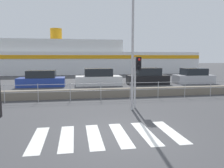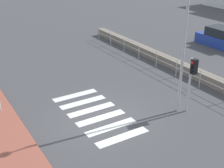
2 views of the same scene
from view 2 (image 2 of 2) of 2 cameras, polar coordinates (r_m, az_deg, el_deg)
The scene contains 8 objects.
ground_plane at distance 14.17m, azimuth -1.95°, elevation -6.32°, with size 160.00×160.00×0.00m, color #424244.
sidewalk_brick at distance 12.96m, azimuth -18.18°, elevation -10.62°, with size 24.00×1.80×0.12m.
crosswalk at distance 14.56m, azimuth -2.94°, elevation -5.43°, with size 4.95×2.40×0.01m.
seawall at distance 18.14m, azimuth 17.59°, elevation 0.65°, with size 24.71×0.55×0.57m.
harbor_fence at distance 17.36m, azimuth 15.84°, elevation 1.35°, with size 22.28×0.04×1.08m.
traffic_light_far at distance 14.28m, azimuth 14.43°, elevation 1.82°, with size 0.34×0.32×2.64m.
streetlamp at distance 13.54m, azimuth 12.46°, elevation 9.04°, with size 0.32×1.33×6.07m.
parked_car_blue at distance 25.34m, azimuth 19.66°, elevation 7.80°, with size 4.10×1.81×1.44m.
Camera 2 is at (10.64, -5.96, 7.22)m, focal length 50.00 mm.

